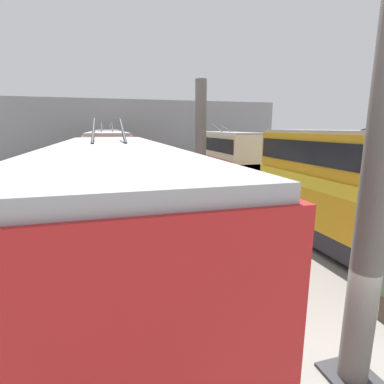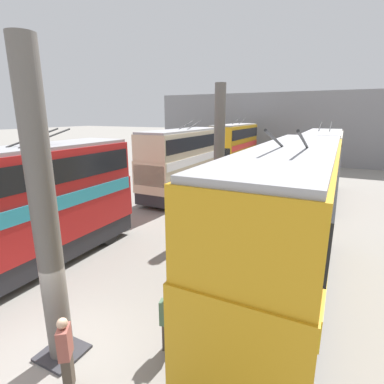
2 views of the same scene
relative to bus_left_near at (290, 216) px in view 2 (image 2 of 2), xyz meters
name	(u,v)px [view 2 (image 2 of 2)]	position (x,y,z in m)	size (l,w,h in m)	color
ground_plane	(61,355)	(-5.18, 4.69, -2.92)	(240.00, 240.00, 0.00)	gray
depot_back_wall	(290,129)	(29.77, 4.69, 1.43)	(0.50, 36.00, 8.71)	gray
support_column_near	(45,221)	(-5.14, 4.69, 0.77)	(1.05, 1.05, 7.64)	#605B56
support_column_far	(219,159)	(5.74, 4.69, 0.77)	(1.05, 1.05, 7.64)	#605B56
bus_left_near	(290,216)	(0.00, 0.00, 0.00)	(11.13, 2.54, 5.75)	black
bus_left_far	(321,162)	(13.78, 0.00, -0.14)	(9.13, 2.54, 5.52)	black
bus_right_near	(18,205)	(-2.78, 9.37, -0.13)	(10.27, 2.54, 5.51)	black
bus_right_mid	(183,158)	(10.39, 9.37, -0.08)	(9.32, 2.54, 5.60)	black
bus_right_far	(235,144)	(22.38, 9.37, -0.07)	(9.37, 2.54, 5.64)	black
person_by_left_row	(168,321)	(-3.75, 2.29, -2.04)	(0.33, 0.46, 1.67)	#473D33
person_aisle_foreground	(66,351)	(-5.73, 3.76, -1.96)	(0.48, 0.44, 1.80)	#473D33
oil_drum	(273,214)	(7.46, 1.89, -2.46)	(0.59, 0.59, 0.93)	#424C56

